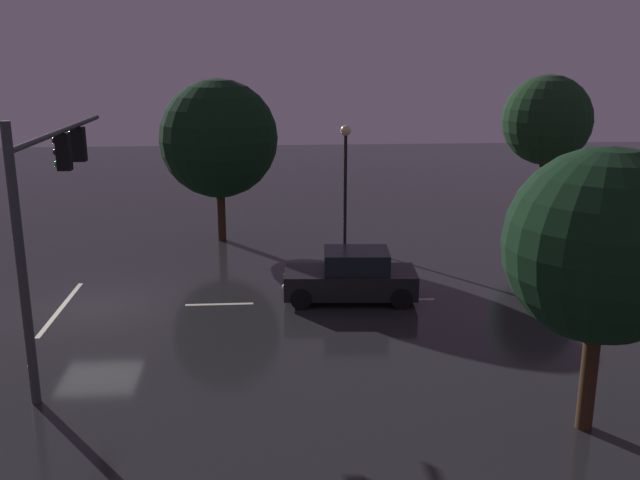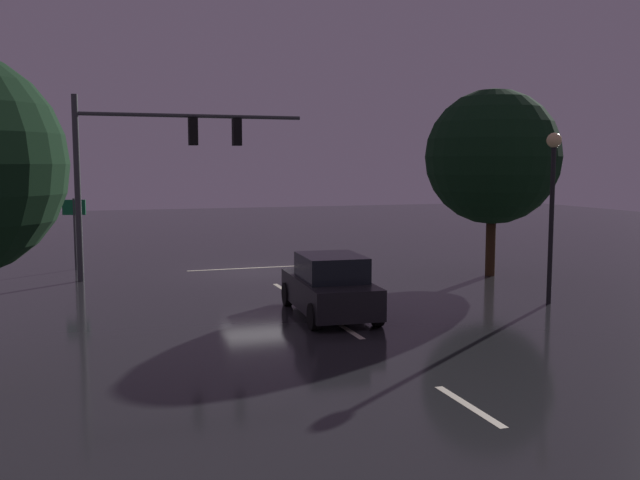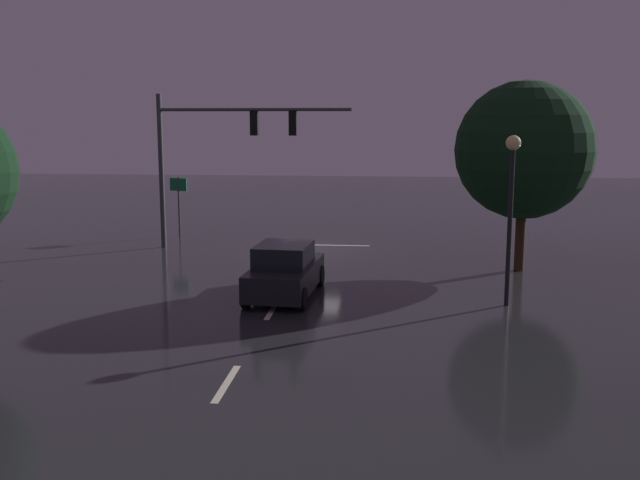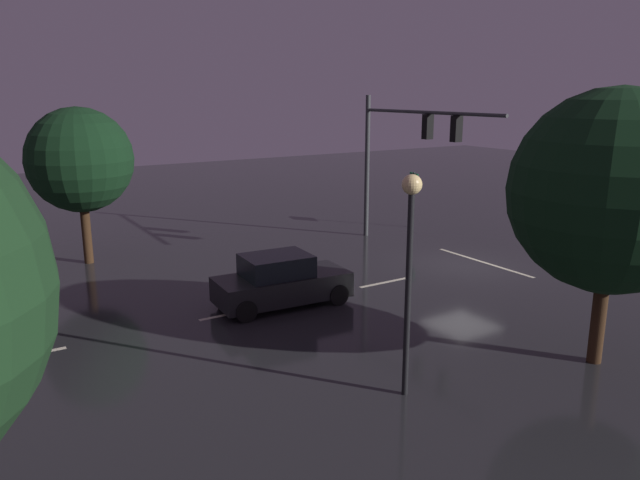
# 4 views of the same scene
# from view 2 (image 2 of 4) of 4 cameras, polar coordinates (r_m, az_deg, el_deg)

# --- Properties ---
(ground_plane) EXTENTS (80.00, 80.00, 0.00)m
(ground_plane) POSITION_cam_2_polar(r_m,az_deg,el_deg) (27.37, -5.22, -2.59)
(ground_plane) COLOR #232326
(traffic_signal_assembly) EXTENTS (8.26, 0.47, 6.57)m
(traffic_signal_assembly) POSITION_cam_2_polar(r_m,az_deg,el_deg) (26.32, -13.28, 6.96)
(traffic_signal_assembly) COLOR #383A3D
(traffic_signal_assembly) RESTS_ON ground_plane
(lane_dash_far) EXTENTS (0.16, 2.20, 0.01)m
(lane_dash_far) POSITION_cam_2_polar(r_m,az_deg,el_deg) (23.54, -2.99, -3.99)
(lane_dash_far) COLOR beige
(lane_dash_far) RESTS_ON ground_plane
(lane_dash_mid) EXTENTS (0.16, 2.20, 0.01)m
(lane_dash_mid) POSITION_cam_2_polar(r_m,az_deg,el_deg) (17.95, 2.16, -7.20)
(lane_dash_mid) COLOR beige
(lane_dash_mid) RESTS_ON ground_plane
(lane_dash_near) EXTENTS (0.16, 2.20, 0.01)m
(lane_dash_near) POSITION_cam_2_polar(r_m,az_deg,el_deg) (12.73, 11.94, -12.98)
(lane_dash_near) COLOR beige
(lane_dash_near) RESTS_ON ground_plane
(stop_bar) EXTENTS (5.00, 0.16, 0.01)m
(stop_bar) POSITION_cam_2_polar(r_m,az_deg,el_deg) (28.38, -5.71, -2.27)
(stop_bar) COLOR beige
(stop_bar) RESTS_ON ground_plane
(car_approaching) EXTENTS (2.15, 4.46, 1.70)m
(car_approaching) POSITION_cam_2_polar(r_m,az_deg,el_deg) (19.36, 0.79, -3.81)
(car_approaching) COLOR black
(car_approaching) RESTS_ON ground_plane
(street_lamp_left_kerb) EXTENTS (0.44, 0.44, 5.06)m
(street_lamp_left_kerb) POSITION_cam_2_polar(r_m,az_deg,el_deg) (21.86, 18.31, 4.26)
(street_lamp_left_kerb) COLOR black
(street_lamp_left_kerb) RESTS_ON ground_plane
(route_sign) EXTENTS (0.88, 0.30, 2.81)m
(route_sign) POSITION_cam_2_polar(r_m,az_deg,el_deg) (29.34, -19.26, 1.66)
(route_sign) COLOR #383A3D
(route_sign) RESTS_ON ground_plane
(tree_left_near) EXTENTS (4.97, 4.97, 6.90)m
(tree_left_near) POSITION_cam_2_polar(r_m,az_deg,el_deg) (26.87, 13.81, 6.54)
(tree_left_near) COLOR #382314
(tree_left_near) RESTS_ON ground_plane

